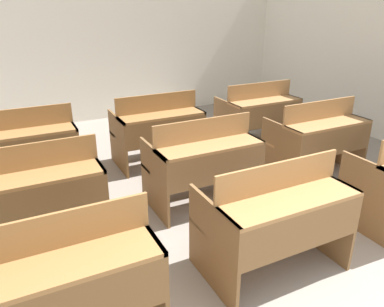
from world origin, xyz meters
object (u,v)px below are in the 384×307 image
(bench_second_left, at_px, (37,194))
(bench_third_right, at_px, (258,113))
(bench_third_center, at_px, (158,129))
(bench_second_center, at_px, (203,161))
(bench_front_center, at_px, (276,217))
(bench_second_right, at_px, (317,138))
(bench_front_left, at_px, (63,281))
(bench_third_left, at_px, (26,148))

(bench_second_left, relative_size, bench_third_right, 1.00)
(bench_third_center, bearing_deg, bench_second_center, -89.70)
(bench_front_center, relative_size, bench_second_right, 1.00)
(bench_front_left, height_order, bench_third_left, same)
(bench_second_right, xyz_separation_m, bench_third_right, (0.01, 1.20, 0.00))
(bench_second_left, relative_size, bench_third_center, 1.00)
(bench_third_center, distance_m, bench_third_right, 1.60)
(bench_front_left, xyz_separation_m, bench_second_right, (3.17, 1.22, 0.00))
(bench_front_left, height_order, bench_front_center, same)
(bench_front_center, distance_m, bench_second_right, 2.02)
(bench_front_left, distance_m, bench_third_left, 2.46)
(bench_front_left, bearing_deg, bench_third_center, 56.90)
(bench_third_center, bearing_deg, bench_second_right, -37.22)
(bench_front_center, xyz_separation_m, bench_third_right, (1.62, 2.42, 0.00))
(bench_front_center, height_order, bench_third_center, same)
(bench_third_center, bearing_deg, bench_front_center, -90.40)
(bench_third_left, relative_size, bench_third_right, 1.00)
(bench_second_right, bearing_deg, bench_second_left, 179.88)
(bench_front_left, relative_size, bench_third_center, 1.00)
(bench_front_left, bearing_deg, bench_front_center, 0.16)
(bench_front_left, xyz_separation_m, bench_third_center, (1.58, 2.43, 0.00))
(bench_second_left, bearing_deg, bench_third_right, 20.49)
(bench_second_left, height_order, bench_second_right, same)
(bench_second_left, bearing_deg, bench_third_left, 89.50)
(bench_front_center, height_order, bench_second_left, same)
(bench_front_left, height_order, bench_third_right, same)
(bench_front_center, distance_m, bench_third_left, 2.92)
(bench_second_left, xyz_separation_m, bench_second_right, (3.19, -0.01, 0.00))
(bench_front_left, bearing_deg, bench_third_left, 90.19)
(bench_second_left, relative_size, bench_third_left, 1.00)
(bench_third_right, bearing_deg, bench_third_left, 179.42)
(bench_second_left, height_order, bench_third_left, same)
(bench_third_right, bearing_deg, bench_second_left, -159.51)
(bench_second_right, distance_m, bench_third_center, 1.99)
(bench_second_center, xyz_separation_m, bench_third_center, (-0.01, 1.23, 0.00))
(bench_third_right, bearing_deg, bench_third_center, 179.96)
(bench_second_right, bearing_deg, bench_front_left, -158.88)
(bench_third_left, height_order, bench_third_center, same)
(bench_second_center, bearing_deg, bench_front_left, -142.88)
(bench_second_right, xyz_separation_m, bench_third_left, (-3.18, 1.24, 0.00))
(bench_second_left, relative_size, bench_second_center, 1.00)
(bench_second_right, distance_m, bench_third_right, 1.20)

